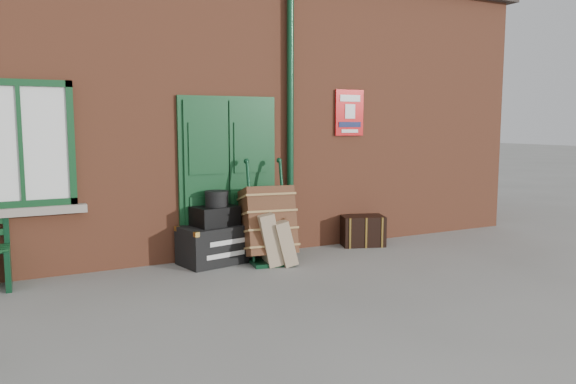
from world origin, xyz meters
TOP-DOWN VIEW (x-y plane):
  - ground at (0.00, 0.00)m, footprint 80.00×80.00m
  - station_building at (-0.00, 3.49)m, footprint 10.30×4.30m
  - houdini_trunk at (-0.53, 1.25)m, footprint 1.13×0.77m
  - strongbox at (-0.58, 1.25)m, footprint 0.64×0.52m
  - hatbox at (-0.55, 1.25)m, footprint 0.37×0.37m
  - suitcase_back at (0.01, 0.86)m, footprint 0.40×0.54m
  - suitcase_front at (0.19, 0.76)m, footprint 0.39×0.49m
  - porter_trolley at (0.08, 0.99)m, footprint 0.76×0.81m
  - dark_trunk at (1.83, 1.25)m, footprint 0.75×0.61m

SIDE VIEW (x-z plane):
  - ground at x=0.00m, z-range 0.00..0.00m
  - dark_trunk at x=1.83m, z-range 0.00..0.47m
  - houdini_trunk at x=-0.53m, z-range 0.00..0.52m
  - suitcase_front at x=0.19m, z-range 0.00..0.62m
  - suitcase_back at x=0.01m, z-range 0.00..0.72m
  - porter_trolley at x=0.08m, z-range -0.16..1.22m
  - strongbox at x=-0.58m, z-range 0.52..0.78m
  - hatbox at x=-0.55m, z-range 0.78..0.99m
  - station_building at x=0.00m, z-range -0.02..4.34m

